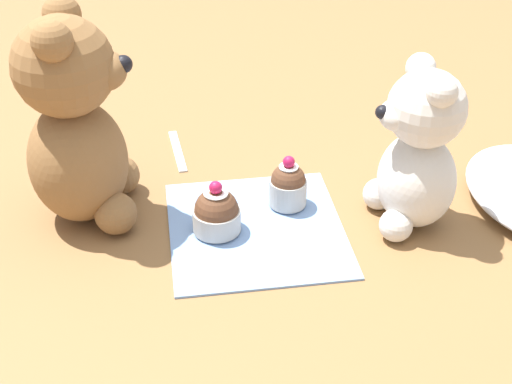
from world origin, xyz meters
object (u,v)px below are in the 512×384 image
Objects in this scene: teddy_bear_tan at (76,125)px; cupcake_near_cream_bear at (288,185)px; cupcake_near_tan_bear at (216,213)px; teddy_bear_cream at (418,152)px; teaspoon at (178,150)px.

cupcake_near_cream_bear is at bearing -93.20° from teddy_bear_tan.
cupcake_near_cream_bear is 1.02× the size of cupcake_near_tan_bear.
teddy_bear_cream is 0.78× the size of teddy_bear_tan.
cupcake_near_cream_bear reaches higher than teaspoon.
teddy_bear_cream is at bearing 47.86° from teaspoon.
cupcake_near_tan_bear is 0.21m from teaspoon.
teddy_bear_tan is 3.86× the size of cupcake_near_cream_bear.
teddy_bear_tan is 0.22m from teaspoon.
cupcake_near_cream_bear is 0.59× the size of teaspoon.
teddy_bear_tan is 0.20m from cupcake_near_tan_bear.
teddy_bear_tan is 3.92× the size of cupcake_near_tan_bear.
teaspoon is (-0.16, -0.13, -0.03)m from cupcake_near_cream_bear.
cupcake_near_tan_bear is (0.04, -0.10, -0.00)m from cupcake_near_cream_bear.
cupcake_near_cream_bear is (0.03, 0.25, -0.09)m from teddy_bear_tan.
teddy_bear_tan is (-0.08, -0.40, 0.03)m from teddy_bear_cream.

